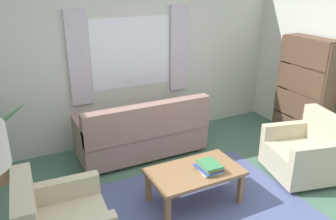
# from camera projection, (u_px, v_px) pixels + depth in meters

# --- Properties ---
(ground_plane) EXTENTS (6.24, 6.24, 0.00)m
(ground_plane) POSITION_uv_depth(u_px,v_px,m) (203.00, 209.00, 4.03)
(ground_plane) COLOR #476B56
(wall_back) EXTENTS (5.32, 0.12, 2.60)m
(wall_back) POSITION_uv_depth(u_px,v_px,m) (130.00, 62.00, 5.44)
(wall_back) COLOR beige
(wall_back) RESTS_ON ground_plane
(window_with_curtains) EXTENTS (1.98, 0.07, 1.40)m
(window_with_curtains) POSITION_uv_depth(u_px,v_px,m) (132.00, 53.00, 5.31)
(window_with_curtains) COLOR white
(area_rug) EXTENTS (2.38, 2.02, 0.01)m
(area_rug) POSITION_uv_depth(u_px,v_px,m) (203.00, 209.00, 4.03)
(area_rug) COLOR #4C5684
(area_rug) RESTS_ON ground_plane
(couch) EXTENTS (1.90, 0.82, 0.92)m
(couch) POSITION_uv_depth(u_px,v_px,m) (143.00, 133.00, 5.12)
(couch) COLOR gray
(couch) RESTS_ON ground_plane
(armchair_right) EXTENTS (0.99, 1.01, 0.88)m
(armchair_right) POSITION_uv_depth(u_px,v_px,m) (306.00, 152.00, 4.60)
(armchair_right) COLOR #BCB293
(armchair_right) RESTS_ON ground_plane
(coffee_table) EXTENTS (1.10, 0.64, 0.44)m
(coffee_table) POSITION_uv_depth(u_px,v_px,m) (195.00, 175.00, 4.03)
(coffee_table) COLOR olive
(coffee_table) RESTS_ON ground_plane
(book_stack_on_table) EXTENTS (0.25, 0.31, 0.10)m
(book_stack_on_table) POSITION_uv_depth(u_px,v_px,m) (209.00, 167.00, 3.99)
(book_stack_on_table) COLOR beige
(book_stack_on_table) RESTS_ON coffee_table
(bookshelf) EXTENTS (0.30, 0.94, 1.72)m
(bookshelf) POSITION_uv_depth(u_px,v_px,m) (305.00, 91.00, 5.35)
(bookshelf) COLOR brown
(bookshelf) RESTS_ON ground_plane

